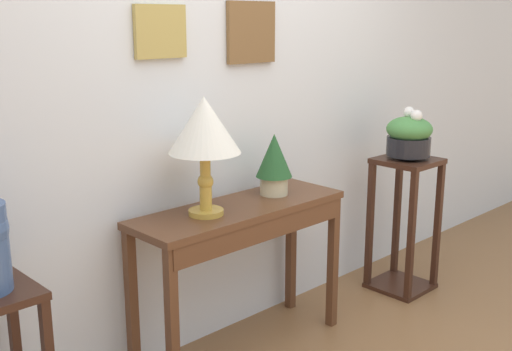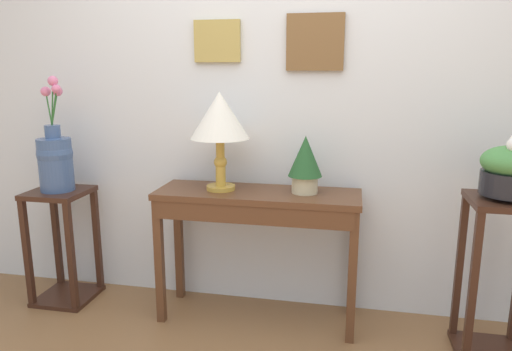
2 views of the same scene
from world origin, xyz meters
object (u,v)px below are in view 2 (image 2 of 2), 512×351
at_px(table_lamp, 220,119).
at_px(flower_vase_tall_left, 55,157).
at_px(pedestal_stand_right, 497,280).
at_px(planter_bowl_wide_right, 511,170).
at_px(pedestal_stand_left, 63,246).
at_px(potted_plant_on_console, 305,162).
at_px(console_table, 257,214).

xyz_separation_m(table_lamp, flower_vase_tall_left, (-1.02, -0.01, -0.25)).
xyz_separation_m(pedestal_stand_right, planter_bowl_wide_right, (0.00, -0.00, 0.56)).
distance_m(flower_vase_tall_left, planter_bowl_wide_right, 2.48).
distance_m(table_lamp, planter_bowl_wide_right, 1.47).
bearing_deg(pedestal_stand_left, planter_bowl_wide_right, -2.95).
relative_size(table_lamp, potted_plant_on_console, 1.73).
xyz_separation_m(potted_plant_on_console, flower_vase_tall_left, (-1.49, -0.04, -0.02)).
relative_size(console_table, planter_bowl_wide_right, 3.69).
bearing_deg(planter_bowl_wide_right, pedestal_stand_right, 115.26).
bearing_deg(pedestal_stand_right, planter_bowl_wide_right, -64.74).
bearing_deg(table_lamp, console_table, -6.01).
distance_m(potted_plant_on_console, pedestal_stand_left, 1.61).
distance_m(potted_plant_on_console, planter_bowl_wide_right, 0.99).
height_order(console_table, flower_vase_tall_left, flower_vase_tall_left).
relative_size(table_lamp, pedestal_stand_left, 0.76).
bearing_deg(potted_plant_on_console, table_lamp, -177.03).
height_order(potted_plant_on_console, flower_vase_tall_left, flower_vase_tall_left).
distance_m(pedestal_stand_left, planter_bowl_wide_right, 2.55).
xyz_separation_m(console_table, pedestal_stand_left, (-1.24, 0.01, -0.29)).
bearing_deg(pedestal_stand_left, console_table, -0.45).
bearing_deg(table_lamp, flower_vase_tall_left, -179.34).
distance_m(flower_vase_tall_left, pedestal_stand_right, 2.53).
distance_m(pedestal_stand_left, pedestal_stand_right, 2.48).
distance_m(console_table, pedestal_stand_left, 1.27).
distance_m(console_table, flower_vase_tall_left, 1.27).
relative_size(pedestal_stand_left, planter_bowl_wide_right, 2.32).
xyz_separation_m(console_table, table_lamp, (-0.21, 0.02, 0.52)).
bearing_deg(pedestal_stand_right, console_table, 174.59).
distance_m(console_table, pedestal_stand_right, 1.26).
bearing_deg(console_table, potted_plant_on_console, 10.22).
bearing_deg(table_lamp, planter_bowl_wide_right, -5.52).
bearing_deg(flower_vase_tall_left, potted_plant_on_console, 1.39).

